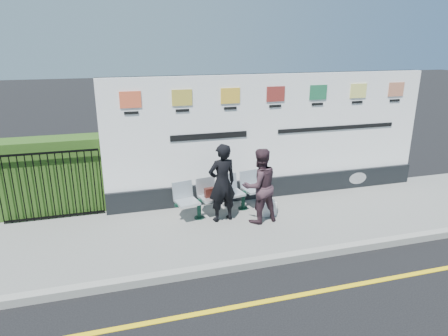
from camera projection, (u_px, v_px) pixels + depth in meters
name	position (u px, v px, depth m)	size (l,w,h in m)	color
ground	(332.00, 289.00, 6.49)	(80.00, 80.00, 0.00)	black
pavement	(273.00, 222.00, 8.76)	(14.00, 3.00, 0.12)	slate
kerb	(304.00, 255.00, 7.39)	(14.00, 0.18, 0.14)	gray
yellow_line	(332.00, 289.00, 6.49)	(14.00, 0.10, 0.01)	yellow
billboard	(272.00, 145.00, 9.71)	(8.00, 0.30, 3.00)	black
hedge	(53.00, 176.00, 8.93)	(2.35, 0.70, 1.70)	#2B4D17
railing	(51.00, 186.00, 8.54)	(2.05, 0.06, 1.54)	black
bench	(222.00, 204.00, 8.98)	(2.12, 0.56, 0.46)	silver
woman_left	(222.00, 183.00, 8.45)	(0.63, 0.41, 1.71)	black
woman_right	(260.00, 186.00, 8.42)	(0.79, 0.62, 1.63)	#3A262E
handbag_brown	(210.00, 192.00, 8.76)	(0.26, 0.11, 0.20)	black
carrier_bag_white	(268.00, 208.00, 8.92)	(0.32, 0.19, 0.32)	white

